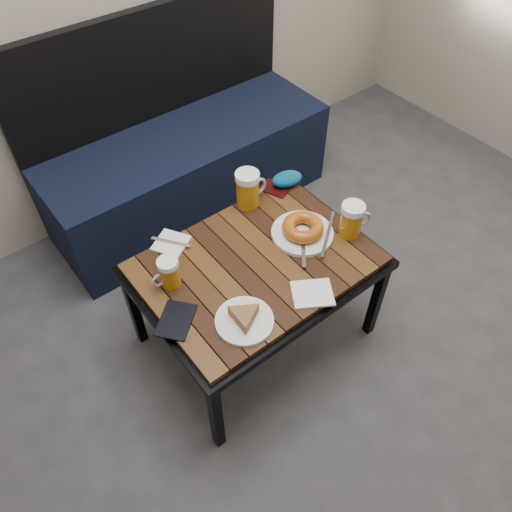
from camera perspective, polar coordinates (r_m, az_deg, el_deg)
bench at (r=2.54m, az=-8.04°, el=10.54°), size 1.40×0.50×0.95m
cafe_table at (r=1.81m, az=0.00°, el=-1.52°), size 0.84×0.62×0.47m
beer_mug_left at (r=1.69m, az=-9.95°, el=-1.90°), size 0.11×0.07×0.12m
beer_mug_centre at (r=1.94m, az=-0.90°, el=7.70°), size 0.14×0.09×0.15m
beer_mug_right at (r=1.86m, az=10.90°, el=4.12°), size 0.13×0.10×0.14m
plate_pie at (r=1.60m, az=-1.34°, el=-7.12°), size 0.19×0.19×0.05m
plate_bagel at (r=1.85m, az=5.37°, el=3.00°), size 0.29×0.26×0.06m
napkin_left at (r=1.86m, az=-9.69°, el=1.48°), size 0.16×0.16×0.01m
napkin_right at (r=1.69m, az=6.46°, el=-4.28°), size 0.18×0.17×0.01m
passport_navy at (r=1.64m, az=-9.14°, el=-7.24°), size 0.18×0.17×0.01m
passport_burgundy at (r=2.05m, az=2.21°, el=7.74°), size 0.12×0.14×0.01m
knit_pouch at (r=2.06m, az=3.57°, el=8.79°), size 0.15×0.11×0.06m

